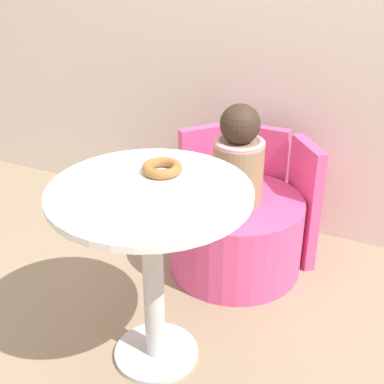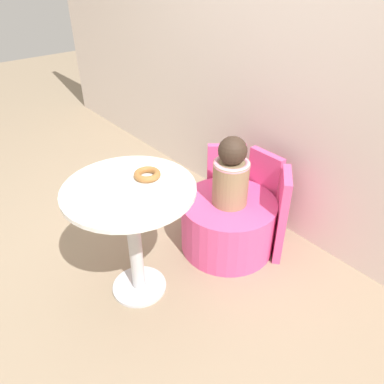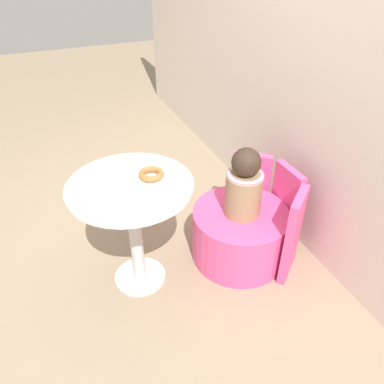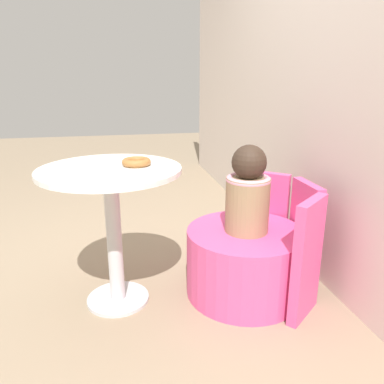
{
  "view_description": "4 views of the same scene",
  "coord_description": "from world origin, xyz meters",
  "px_view_note": "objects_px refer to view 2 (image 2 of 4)",
  "views": [
    {
      "loc": [
        0.84,
        -1.39,
        1.52
      ],
      "look_at": [
        0.06,
        0.27,
        0.56
      ],
      "focal_mm": 50.0,
      "sensor_mm": 36.0,
      "label": 1
    },
    {
      "loc": [
        1.48,
        -0.82,
        1.73
      ],
      "look_at": [
        0.15,
        0.29,
        0.59
      ],
      "focal_mm": 35.0,
      "sensor_mm": 36.0,
      "label": 2
    },
    {
      "loc": [
        1.71,
        -0.4,
        1.82
      ],
      "look_at": [
        0.08,
        0.3,
        0.59
      ],
      "focal_mm": 35.0,
      "sensor_mm": 36.0,
      "label": 3
    },
    {
      "loc": [
        1.83,
        -0.03,
        1.13
      ],
      "look_at": [
        0.09,
        0.34,
        0.59
      ],
      "focal_mm": 35.0,
      "sensor_mm": 36.0,
      "label": 4
    }
  ],
  "objects_px": {
    "round_table": "(132,214)",
    "donut": "(147,174)",
    "tub_chair": "(228,224)",
    "child_figure": "(231,174)"
  },
  "relations": [
    {
      "from": "donut",
      "to": "round_table",
      "type": "bearing_deg",
      "value": -80.42
    },
    {
      "from": "child_figure",
      "to": "tub_chair",
      "type": "bearing_deg",
      "value": -97.13
    },
    {
      "from": "round_table",
      "to": "tub_chair",
      "type": "xyz_separation_m",
      "value": [
        0.06,
        0.68,
        -0.37
      ]
    },
    {
      "from": "round_table",
      "to": "donut",
      "type": "xyz_separation_m",
      "value": [
        -0.02,
        0.13,
        0.18
      ]
    },
    {
      "from": "round_table",
      "to": "child_figure",
      "type": "xyz_separation_m",
      "value": [
        0.06,
        0.68,
        0.02
      ]
    },
    {
      "from": "round_table",
      "to": "child_figure",
      "type": "relative_size",
      "value": 1.59
    },
    {
      "from": "round_table",
      "to": "donut",
      "type": "height_order",
      "value": "donut"
    },
    {
      "from": "tub_chair",
      "to": "donut",
      "type": "height_order",
      "value": "donut"
    },
    {
      "from": "tub_chair",
      "to": "donut",
      "type": "bearing_deg",
      "value": -98.45
    },
    {
      "from": "tub_chair",
      "to": "child_figure",
      "type": "xyz_separation_m",
      "value": [
        0.0,
        0.0,
        0.39
      ]
    }
  ]
}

